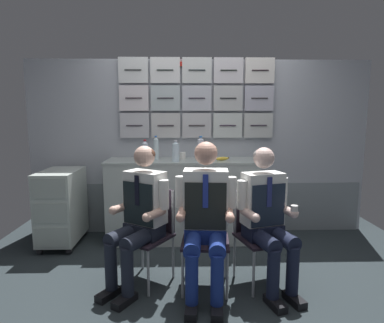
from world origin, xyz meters
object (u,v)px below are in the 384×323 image
Objects in this scene: crew_member_center at (205,212)px; snack_banana at (222,159)px; crew_member_left at (139,211)px; coffee_cup_spare at (183,156)px; folding_chair_center at (206,228)px; folding_chair_right at (257,225)px; crew_member_right at (267,214)px; water_bottle_tall at (176,152)px; service_trolley at (62,205)px; folding_chair_left at (151,225)px.

crew_member_center reaches higher than snack_banana.
coffee_cup_spare is (0.37, 1.12, 0.34)m from crew_member_left.
folding_chair_center and folding_chair_right have the same top height.
coffee_cup_spare is at bearing 121.30° from crew_member_right.
snack_banana is at bearing 9.44° from water_bottle_tall.
water_bottle_tall is (1.31, -0.00, 0.61)m from service_trolley.
crew_member_center is 1.54× the size of folding_chair_right.
crew_member_center is at bearing -28.22° from folding_chair_left.
folding_chair_center is at bearing -72.27° from water_bottle_tall.
service_trolley is 5.04× the size of snack_banana.
water_bottle_tall is (-0.75, 0.83, 0.58)m from folding_chair_right.
folding_chair_center is 0.25m from crew_member_center.
folding_chair_left is 4.78× the size of snack_banana.
crew_member_left reaches higher than crew_member_right.
crew_member_right is at bearing 5.96° from crew_member_center.
crew_member_center is at bearing -12.00° from crew_member_left.
crew_member_center is 1.19m from snack_banana.
folding_chair_left is 0.65× the size of crew_member_center.
coffee_cup_spare is at bearing 98.70° from crew_member_center.
folding_chair_right is at bearing 106.93° from crew_member_right.
snack_banana reaches higher than service_trolley.
service_trolley is at bearing 179.98° from water_bottle_tall.
coffee_cup_spare is 0.47m from snack_banana.
snack_banana is (0.74, 0.87, 0.48)m from folding_chair_left.
folding_chair_left and folding_chair_right have the same top height.
water_bottle_tall is (-0.80, 0.98, 0.42)m from crew_member_right.
snack_banana is at bearing -13.81° from coffee_cup_spare.
folding_chair_center is 3.40× the size of water_bottle_tall.
crew_member_left is 1.34m from snack_banana.
crew_member_left reaches higher than coffee_cup_spare.
folding_chair_left and folding_chair_center have the same top height.
folding_chair_left is 0.67× the size of crew_member_left.
snack_banana reaches higher than folding_chair_left.
crew_member_center is 1.04× the size of crew_member_right.
folding_chair_right is 3.40× the size of water_bottle_tall.
coffee_cup_spare is (1.38, 0.20, 0.54)m from service_trolley.
service_trolley is at bearing 158.11° from folding_chair_right.
crew_member_left is at bearing -175.02° from folding_chair_right.
snack_banana is at bearing 103.13° from folding_chair_right.
water_bottle_tall is at bearing 132.26° from folding_chair_right.
crew_member_right is at bearing -76.31° from snack_banana.
crew_member_right reaches higher than folding_chair_left.
folding_chair_left is at bearing 151.78° from crew_member_center.
folding_chair_center is at bearing -28.99° from service_trolley.
water_bottle_tall is at bearing 75.21° from folding_chair_left.
crew_member_right is at bearing -11.22° from folding_chair_left.
folding_chair_right is 1.26m from water_bottle_tall.
folding_chair_center is at bearing 168.89° from crew_member_right.
coffee_cup_spare is at bearing 123.18° from folding_chair_right.
service_trolley reaches higher than folding_chair_center.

